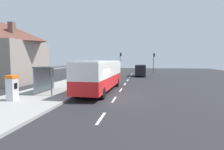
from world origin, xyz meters
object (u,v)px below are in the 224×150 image
(white_van, at_px, (140,70))
(ticket_machine, at_px, (12,88))
(traffic_light_far_side, at_px, (120,59))
(recycling_bin_yellow, at_px, (80,84))
(bus, at_px, (101,74))
(sedan_near, at_px, (141,68))
(recycling_bin_orange, at_px, (77,85))
(bus_shelter, at_px, (49,72))
(recycling_bin_blue, at_px, (75,86))
(traffic_light_near_side, at_px, (154,60))
(recycling_bin_red, at_px, (82,83))
(house_behind_platform, at_px, (3,52))

(white_van, relative_size, ticket_machine, 2.70)
(white_van, relative_size, traffic_light_far_side, 1.00)
(ticket_machine, relative_size, recycling_bin_yellow, 2.04)
(bus, xyz_separation_m, traffic_light_far_side, (-1.39, 30.24, 1.61))
(white_van, bearing_deg, traffic_light_far_side, 114.86)
(sedan_near, bearing_deg, recycling_bin_orange, -99.56)
(ticket_machine, relative_size, traffic_light_far_side, 0.37)
(bus_shelter, bearing_deg, bus, 21.68)
(recycling_bin_blue, xyz_separation_m, recycling_bin_yellow, (0.00, 1.40, 0.00))
(ticket_machine, xyz_separation_m, recycling_bin_yellow, (3.13, 6.54, -0.52))
(sedan_near, height_order, recycling_bin_orange, sedan_near)
(ticket_machine, relative_size, bus_shelter, 0.48)
(bus, relative_size, bus_shelter, 2.77)
(bus, bearing_deg, ticket_machine, -133.06)
(white_van, relative_size, recycling_bin_orange, 5.51)
(traffic_light_near_side, relative_size, traffic_light_far_side, 0.96)
(sedan_near, distance_m, traffic_light_near_side, 9.87)
(ticket_machine, height_order, recycling_bin_orange, ticket_machine)
(bus, relative_size, recycling_bin_blue, 11.66)
(recycling_bin_red, bearing_deg, recycling_bin_orange, -90.00)
(traffic_light_far_side, xyz_separation_m, bus_shelter, (-3.31, -32.11, -1.36))
(sedan_near, bearing_deg, house_behind_platform, -119.43)
(sedan_near, xyz_separation_m, recycling_bin_orange, (-6.50, -38.59, -0.14))
(ticket_machine, bearing_deg, recycling_bin_red, 66.65)
(traffic_light_near_side, bearing_deg, ticket_machine, -109.89)
(recycling_bin_red, bearing_deg, traffic_light_far_side, 87.83)
(bus, height_order, white_van, bus)
(sedan_near, bearing_deg, white_van, -90.30)
(traffic_light_near_side, xyz_separation_m, bus_shelter, (-11.91, -31.31, -1.25))
(bus, distance_m, recycling_bin_red, 3.02)
(sedan_near, height_order, recycling_bin_yellow, sedan_near)
(sedan_near, xyz_separation_m, recycling_bin_blue, (-6.50, -39.29, -0.14))
(bus_shelter, bearing_deg, recycling_bin_red, 54.50)
(white_van, distance_m, bus_shelter, 22.40)
(ticket_machine, bearing_deg, recycling_bin_yellow, 64.46)
(sedan_near, height_order, traffic_light_near_side, traffic_light_near_side)
(recycling_bin_orange, distance_m, recycling_bin_red, 1.40)
(recycling_bin_orange, bearing_deg, recycling_bin_blue, -90.00)
(bus, relative_size, ticket_machine, 5.71)
(bus, distance_m, recycling_bin_blue, 2.89)
(bus, xyz_separation_m, recycling_bin_red, (-2.49, 1.23, -1.19))
(sedan_near, distance_m, recycling_bin_yellow, 38.44)
(bus, height_order, house_behind_platform, house_behind_platform)
(recycling_bin_yellow, distance_m, bus_shelter, 3.57)
(traffic_light_near_side, bearing_deg, recycling_bin_blue, -107.75)
(white_van, bearing_deg, ticket_machine, -111.01)
(bus, relative_size, recycling_bin_red, 11.66)
(bus, bearing_deg, bus_shelter, -158.32)
(white_van, height_order, ticket_machine, white_van)
(traffic_light_near_side, bearing_deg, recycling_bin_red, -108.98)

